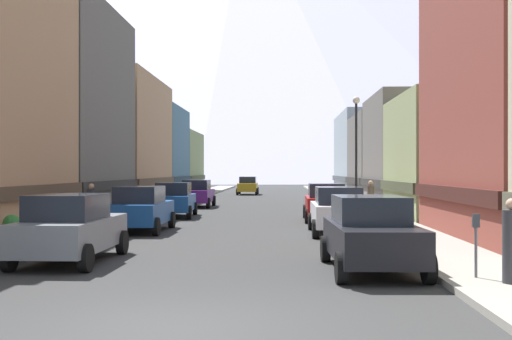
% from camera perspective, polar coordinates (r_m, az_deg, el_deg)
% --- Properties ---
extents(ground_plane, '(400.00, 400.00, 0.00)m').
position_cam_1_polar(ground_plane, '(10.12, -7.51, -13.71)').
color(ground_plane, '#313131').
extents(sidewalk_left, '(2.50, 100.00, 0.15)m').
position_cam_1_polar(sidewalk_left, '(45.45, -7.84, -2.97)').
color(sidewalk_left, gray).
rests_on(sidewalk_left, ground).
extents(sidewalk_right, '(2.50, 100.00, 0.15)m').
position_cam_1_polar(sidewalk_right, '(44.99, 8.06, -3.00)').
color(sidewalk_right, gray).
rests_on(sidewalk_right, ground).
extents(storefront_left_2, '(7.24, 11.07, 11.32)m').
position_cam_1_polar(storefront_left_2, '(36.97, -17.85, 4.75)').
color(storefront_left_2, '#66605B').
rests_on(storefront_left_2, ground).
extents(storefront_left_3, '(6.95, 13.34, 9.26)m').
position_cam_1_polar(storefront_left_3, '(49.04, -12.57, 2.39)').
color(storefront_left_3, tan).
rests_on(storefront_left_3, ground).
extents(storefront_left_4, '(7.27, 10.27, 8.24)m').
position_cam_1_polar(storefront_left_4, '(60.71, -9.83, 1.44)').
color(storefront_left_4, slate).
rests_on(storefront_left_4, ground).
extents(storefront_left_5, '(10.07, 11.84, 6.63)m').
position_cam_1_polar(storefront_left_5, '(71.98, -9.06, 0.59)').
color(storefront_left_5, '#8C9966').
rests_on(storefront_left_5, ground).
extents(storefront_right_2, '(9.43, 8.96, 6.13)m').
position_cam_1_polar(storefront_right_2, '(34.04, 19.99, 0.90)').
color(storefront_right_2, '#8C9966').
rests_on(storefront_right_2, ground).
extents(storefront_right_3, '(6.53, 9.19, 7.19)m').
position_cam_1_polar(storefront_right_3, '(42.53, 14.35, 1.40)').
color(storefront_right_3, '#66605B').
rests_on(storefront_right_3, ground).
extents(storefront_right_4, '(8.61, 10.13, 6.83)m').
position_cam_1_polar(storefront_right_4, '(52.55, 13.16, 0.93)').
color(storefront_right_4, '#66605B').
rests_on(storefront_right_4, ground).
extents(storefront_right_5, '(6.73, 13.98, 7.99)m').
position_cam_1_polar(storefront_right_5, '(64.35, 10.28, 1.25)').
color(storefront_right_5, '#99A5B2').
rests_on(storefront_right_5, ground).
extents(car_left_0, '(2.11, 4.42, 1.78)m').
position_cam_1_polar(car_left_0, '(17.42, -16.14, -4.95)').
color(car_left_0, slate).
rests_on(car_left_0, ground).
extents(car_left_1, '(2.09, 4.41, 1.78)m').
position_cam_1_polar(car_left_1, '(25.53, -10.17, -3.39)').
color(car_left_1, '#19478C').
rests_on(car_left_1, ground).
extents(car_left_2, '(2.24, 4.48, 1.78)m').
position_cam_1_polar(car_left_2, '(33.26, -7.26, -2.61)').
color(car_left_2, '#19478C').
rests_on(car_left_2, ground).
extents(car_left_3, '(2.07, 4.40, 1.78)m').
position_cam_1_polar(car_left_3, '(42.18, -5.25, -2.07)').
color(car_left_3, '#591E72').
rests_on(car_left_3, ground).
extents(car_right_0, '(2.18, 4.45, 1.78)m').
position_cam_1_polar(car_right_0, '(15.53, 10.15, -5.55)').
color(car_right_0, black).
rests_on(car_right_0, ground).
extents(car_right_1, '(2.06, 4.40, 1.78)m').
position_cam_1_polar(car_right_1, '(24.35, 7.25, -3.56)').
color(car_right_1, silver).
rests_on(car_right_1, ground).
extents(car_right_2, '(2.10, 4.42, 1.78)m').
position_cam_1_polar(car_right_2, '(30.75, 6.19, -2.82)').
color(car_right_2, '#9E1111').
rests_on(car_right_2, ground).
extents(car_driving_0, '(2.06, 4.40, 1.78)m').
position_cam_1_polar(car_driving_0, '(63.84, -0.74, -1.38)').
color(car_driving_0, '#B28419').
rests_on(car_driving_0, ground).
extents(parking_meter_near, '(0.14, 0.10, 1.33)m').
position_cam_1_polar(parking_meter_near, '(14.30, 18.90, -5.57)').
color(parking_meter_near, '#595960').
rests_on(parking_meter_near, sidewalk_right).
extents(potted_plant_0, '(0.58, 0.58, 0.82)m').
position_cam_1_polar(potted_plant_0, '(22.22, -20.82, -4.64)').
color(potted_plant_0, brown).
rests_on(potted_plant_0, sidewalk_left).
extents(pedestrian_0, '(0.36, 0.36, 1.73)m').
position_cam_1_polar(pedestrian_0, '(33.29, 10.13, -2.52)').
color(pedestrian_0, brown).
rests_on(pedestrian_0, sidewalk_right).
extents(pedestrian_1, '(0.36, 0.36, 1.69)m').
position_cam_1_polar(pedestrian_1, '(27.79, -14.37, -3.05)').
color(pedestrian_1, '#333338').
rests_on(pedestrian_1, sidewalk_left).
extents(pedestrian_2, '(0.36, 0.36, 1.69)m').
position_cam_1_polar(pedestrian_2, '(13.82, 21.71, -6.11)').
color(pedestrian_2, '#333338').
rests_on(pedestrian_2, sidewalk_right).
extents(streetlamp_right, '(0.36, 0.36, 5.86)m').
position_cam_1_polar(streetlamp_right, '(31.79, 8.87, 2.83)').
color(streetlamp_right, black).
rests_on(streetlamp_right, sidewalk_right).
extents(mountain_backdrop, '(323.96, 323.96, 118.90)m').
position_cam_1_polar(mountain_backdrop, '(276.02, -0.79, 11.88)').
color(mountain_backdrop, silver).
rests_on(mountain_backdrop, ground).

